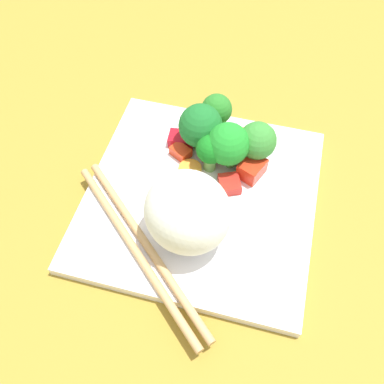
# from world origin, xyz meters

# --- Properties ---
(ground_plane) EXTENTS (1.10, 1.10, 0.02)m
(ground_plane) POSITION_xyz_m (0.00, 0.00, -0.01)
(ground_plane) COLOR olive
(square_plate) EXTENTS (0.27, 0.27, 0.01)m
(square_plate) POSITION_xyz_m (0.00, 0.00, 0.01)
(square_plate) COLOR white
(square_plate) RESTS_ON ground_plane
(rice_mound) EXTENTS (0.12, 0.12, 0.09)m
(rice_mound) POSITION_xyz_m (0.00, -0.05, 0.06)
(rice_mound) COLOR white
(rice_mound) RESTS_ON square_plate
(broccoli_floret_0) EXTENTS (0.05, 0.05, 0.06)m
(broccoli_floret_0) POSITION_xyz_m (0.05, 0.07, 0.05)
(broccoli_floret_0) COLOR #74B04F
(broccoli_floret_0) RESTS_ON square_plate
(broccoli_floret_1) EXTENTS (0.04, 0.04, 0.06)m
(broccoli_floret_1) POSITION_xyz_m (-0.01, 0.10, 0.05)
(broccoli_floret_1) COLOR #6A9E53
(broccoli_floret_1) RESTS_ON square_plate
(broccoli_floret_2) EXTENTS (0.04, 0.04, 0.05)m
(broccoli_floret_2) POSITION_xyz_m (-0.00, 0.04, 0.04)
(broccoli_floret_2) COLOR #78B55B
(broccoli_floret_2) RESTS_ON square_plate
(broccoli_floret_3) EXTENTS (0.05, 0.05, 0.07)m
(broccoli_floret_3) POSITION_xyz_m (0.02, 0.05, 0.05)
(broccoli_floret_3) COLOR #67A94F
(broccoli_floret_3) RESTS_ON square_plate
(broccoli_floret_4) EXTENTS (0.05, 0.05, 0.07)m
(broccoli_floret_4) POSITION_xyz_m (-0.02, 0.07, 0.05)
(broccoli_floret_4) COLOR #61974A
(broccoli_floret_4) RESTS_ON square_plate
(carrot_slice_0) EXTENTS (0.04, 0.04, 0.01)m
(carrot_slice_0) POSITION_xyz_m (-0.02, 0.03, 0.02)
(carrot_slice_0) COLOR orange
(carrot_slice_0) RESTS_ON square_plate
(carrot_slice_1) EXTENTS (0.03, 0.03, 0.00)m
(carrot_slice_1) POSITION_xyz_m (0.03, 0.10, 0.02)
(carrot_slice_1) COLOR orange
(carrot_slice_1) RESTS_ON square_plate
(carrot_slice_2) EXTENTS (0.03, 0.03, 0.00)m
(carrot_slice_2) POSITION_xyz_m (0.00, 0.08, 0.02)
(carrot_slice_2) COLOR orange
(carrot_slice_2) RESTS_ON square_plate
(pepper_chunk_0) EXTENTS (0.03, 0.03, 0.01)m
(pepper_chunk_0) POSITION_xyz_m (0.00, 0.06, 0.02)
(pepper_chunk_0) COLOR red
(pepper_chunk_0) RESTS_ON square_plate
(pepper_chunk_1) EXTENTS (0.03, 0.03, 0.01)m
(pepper_chunk_1) POSITION_xyz_m (-0.05, 0.07, 0.02)
(pepper_chunk_1) COLOR red
(pepper_chunk_1) RESTS_ON square_plate
(pepper_chunk_2) EXTENTS (0.03, 0.04, 0.02)m
(pepper_chunk_2) POSITION_xyz_m (0.05, 0.05, 0.02)
(pepper_chunk_2) COLOR red
(pepper_chunk_2) RESTS_ON square_plate
(pepper_chunk_3) EXTENTS (0.03, 0.03, 0.01)m
(pepper_chunk_3) POSITION_xyz_m (-0.04, 0.05, 0.02)
(pepper_chunk_3) COLOR red
(pepper_chunk_3) RESTS_ON square_plate
(pepper_chunk_4) EXTENTS (0.03, 0.03, 0.01)m
(pepper_chunk_4) POSITION_xyz_m (0.03, 0.02, 0.02)
(pepper_chunk_4) COLOR red
(pepper_chunk_4) RESTS_ON square_plate
(chicken_piece_0) EXTENTS (0.03, 0.03, 0.02)m
(chicken_piece_0) POSITION_xyz_m (0.02, 0.07, 0.02)
(chicken_piece_0) COLOR tan
(chicken_piece_0) RESTS_ON square_plate
(chicken_piece_1) EXTENTS (0.03, 0.03, 0.02)m
(chicken_piece_1) POSITION_xyz_m (-0.01, 0.01, 0.02)
(chicken_piece_1) COLOR tan
(chicken_piece_1) RESTS_ON square_plate
(chicken_piece_2) EXTENTS (0.02, 0.03, 0.02)m
(chicken_piece_2) POSITION_xyz_m (-0.04, 0.09, 0.02)
(chicken_piece_2) COLOR tan
(chicken_piece_2) RESTS_ON square_plate
(chopstick_pair) EXTENTS (0.20, 0.18, 0.01)m
(chopstick_pair) POSITION_xyz_m (-0.04, -0.09, 0.02)
(chopstick_pair) COLOR tan
(chopstick_pair) RESTS_ON square_plate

